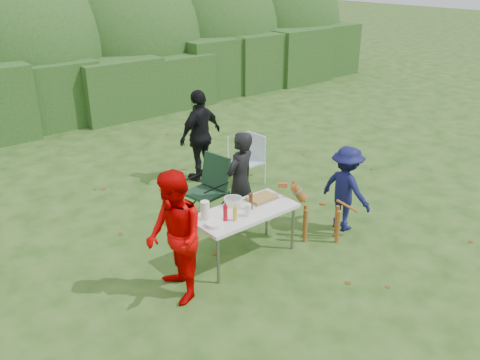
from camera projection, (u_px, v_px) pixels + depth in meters
ground at (268, 257)px, 7.28m from camera, size 80.00×80.00×0.00m
hedge_row at (52, 94)px, 12.60m from camera, size 22.00×1.40×1.70m
shrub_backdrop at (25, 55)px, 13.43m from camera, size 20.00×2.60×3.20m
folding_table at (245, 214)px, 7.01m from camera, size 1.50×0.70×0.74m
person_cook at (240, 182)px, 7.76m from camera, size 0.65×0.51×1.59m
person_red_jacket at (175, 238)px, 6.10m from camera, size 0.82×0.95×1.69m
person_black_puffy at (200, 136)px, 9.55m from camera, size 1.09×0.62×1.75m
child at (346, 189)px, 7.81m from camera, size 0.52×0.88×1.36m
dog at (322, 212)px, 7.56m from camera, size 0.96×0.93×0.91m
camping_chair at (206, 189)px, 8.16m from camera, size 0.75×0.75×1.05m
lawn_chair at (247, 160)px, 9.49m from camera, size 0.58×0.58×0.95m
food_tray at (262, 199)px, 7.30m from camera, size 0.45×0.30×0.02m
focaccia_bread at (262, 197)px, 7.29m from camera, size 0.40×0.26×0.04m
mustard_bottle at (235, 214)px, 6.68m from camera, size 0.06×0.06×0.20m
ketchup_bottle at (225, 213)px, 6.68m from camera, size 0.06×0.06×0.22m
beer_bottle at (251, 201)px, 6.98m from camera, size 0.06×0.06×0.24m
paper_towel_roll at (205, 210)px, 6.71m from camera, size 0.12×0.12×0.26m
cup_stack at (248, 210)px, 6.81m from camera, size 0.08×0.08×0.18m
pasta_bowl at (233, 201)px, 7.15m from camera, size 0.26×0.26×0.10m
plate_stack at (214, 224)px, 6.58m from camera, size 0.24×0.24×0.05m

